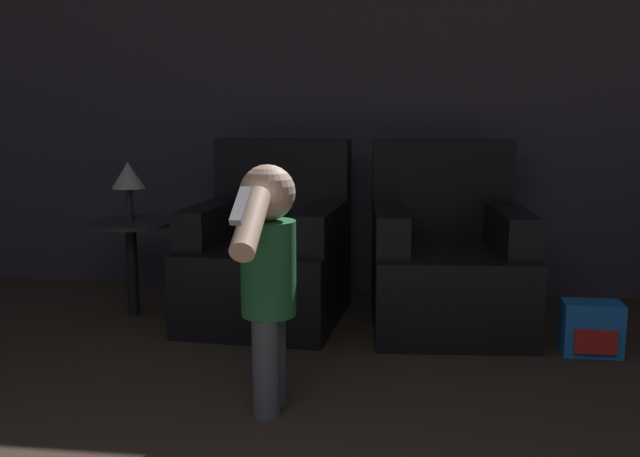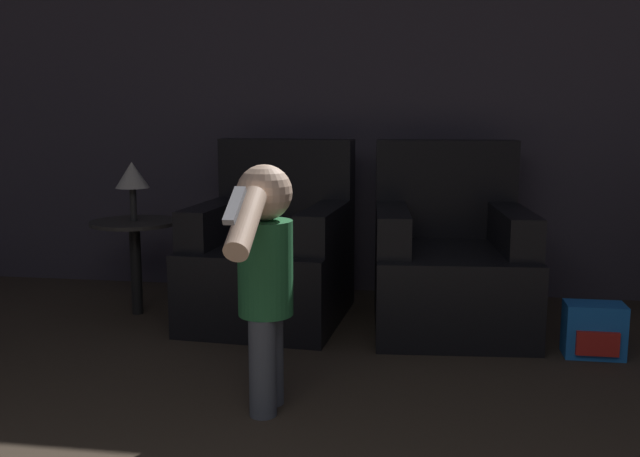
{
  "view_description": "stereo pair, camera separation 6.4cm",
  "coord_description": "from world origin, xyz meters",
  "px_view_note": "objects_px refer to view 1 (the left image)",
  "views": [
    {
      "loc": [
        0.45,
        0.14,
        1.11
      ],
      "look_at": [
        0.04,
        3.2,
        0.6
      ],
      "focal_mm": 40.0,
      "sensor_mm": 36.0,
      "label": 1
    },
    {
      "loc": [
        0.51,
        0.15,
        1.11
      ],
      "look_at": [
        0.04,
        3.2,
        0.6
      ],
      "focal_mm": 40.0,
      "sensor_mm": 36.0,
      "label": 2
    }
  ],
  "objects_px": {
    "armchair_right": "(447,263)",
    "person_toddler": "(268,269)",
    "toy_backpack": "(592,329)",
    "lamp": "(128,177)",
    "armchair_left": "(270,258)"
  },
  "relations": [
    {
      "from": "person_toddler",
      "to": "toy_backpack",
      "type": "height_order",
      "value": "person_toddler"
    },
    {
      "from": "armchair_left",
      "to": "lamp",
      "type": "bearing_deg",
      "value": -171.53
    },
    {
      "from": "armchair_right",
      "to": "toy_backpack",
      "type": "bearing_deg",
      "value": -37.02
    },
    {
      "from": "toy_backpack",
      "to": "lamp",
      "type": "distance_m",
      "value": 2.45
    },
    {
      "from": "armchair_left",
      "to": "toy_backpack",
      "type": "height_order",
      "value": "armchair_left"
    },
    {
      "from": "armchair_right",
      "to": "lamp",
      "type": "height_order",
      "value": "armchair_right"
    },
    {
      "from": "armchair_right",
      "to": "lamp",
      "type": "bearing_deg",
      "value": 177.14
    },
    {
      "from": "toy_backpack",
      "to": "person_toddler",
      "type": "bearing_deg",
      "value": -148.96
    },
    {
      "from": "toy_backpack",
      "to": "lamp",
      "type": "height_order",
      "value": "lamp"
    },
    {
      "from": "armchair_left",
      "to": "armchair_right",
      "type": "height_order",
      "value": "same"
    },
    {
      "from": "armchair_right",
      "to": "person_toddler",
      "type": "height_order",
      "value": "armchair_right"
    },
    {
      "from": "armchair_right",
      "to": "lamp",
      "type": "distance_m",
      "value": 1.75
    },
    {
      "from": "armchair_left",
      "to": "person_toddler",
      "type": "relative_size",
      "value": 1.03
    },
    {
      "from": "armchair_right",
      "to": "person_toddler",
      "type": "distance_m",
      "value": 1.41
    },
    {
      "from": "armchair_left",
      "to": "armchair_right",
      "type": "distance_m",
      "value": 0.94
    }
  ]
}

